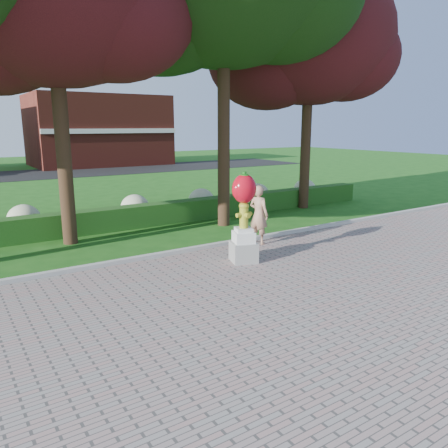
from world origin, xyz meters
The scene contains 10 objects.
ground centered at (0.00, 0.00, 0.00)m, with size 100.00×100.00×0.00m, color #1B5415.
walkway centered at (0.00, -4.00, 0.02)m, with size 40.00×14.00×0.04m, color gray.
curb centered at (0.00, 3.00, 0.07)m, with size 40.00×0.18×0.15m, color #ADADA5.
lawn_hedge centered at (0.00, 7.00, 0.40)m, with size 24.00×0.70×0.80m, color #134414.
hydrangea_row centered at (0.57, 8.00, 0.55)m, with size 20.10×1.10×0.99m.
street centered at (0.00, 28.00, 0.01)m, with size 50.00×8.00×0.02m, color black.
building_right centered at (8.00, 34.00, 3.20)m, with size 12.00×8.00×6.40m, color maroon.
tree_far_right centered at (8.40, 6.58, 6.97)m, with size 7.88×6.72×10.21m.
hydrant_sculpture centered at (1.40, 1.33, 1.33)m, with size 0.84×0.84×2.44m.
woman centered at (2.89, 2.60, 0.96)m, with size 0.67×0.44×1.84m, color tan.
Camera 1 is at (-5.29, -7.88, 3.65)m, focal length 35.00 mm.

